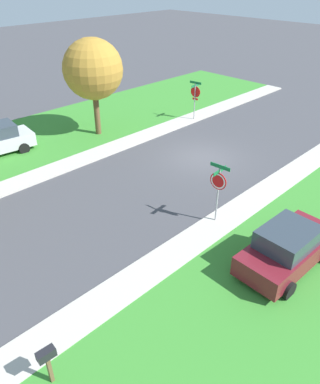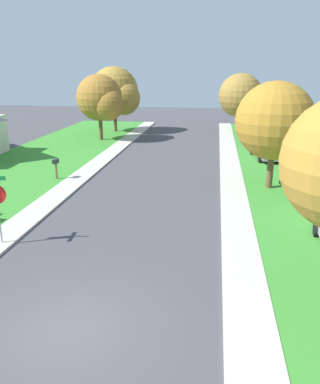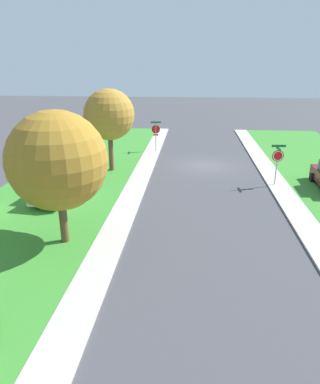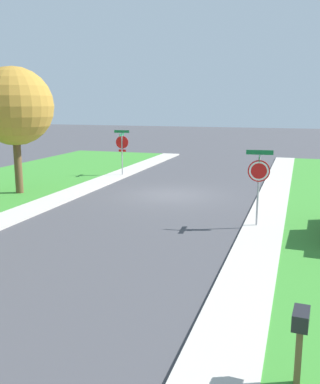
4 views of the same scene
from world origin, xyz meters
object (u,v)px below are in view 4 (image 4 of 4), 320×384
stop_sign_near_corner (122,145)px  tree_sidewalk_far (12,109)px  mailbox (300,329)px  stop_sign_far_corner (259,176)px

stop_sign_near_corner → tree_sidewalk_far: (2.90, 6.34, 2.20)m
stop_sign_near_corner → mailbox: bearing=120.1°
stop_sign_far_corner → mailbox: (-1.48, 8.91, -0.88)m
stop_sign_near_corner → tree_sidewalk_far: size_ratio=0.46×
stop_sign_near_corner → tree_sidewalk_far: 7.31m
tree_sidewalk_far → stop_sign_far_corner: bearing=167.7°
mailbox → stop_sign_far_corner: bearing=-80.6°
mailbox → stop_sign_near_corner: bearing=-59.9°
stop_sign_far_corner → tree_sidewalk_far: size_ratio=0.46×
stop_sign_near_corner → mailbox: size_ratio=2.11×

